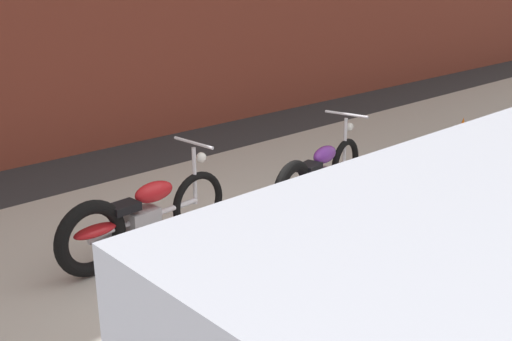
{
  "coord_description": "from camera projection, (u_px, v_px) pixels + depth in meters",
  "views": [
    {
      "loc": [
        -3.86,
        -3.25,
        2.64
      ],
      "look_at": [
        0.03,
        0.85,
        0.75
      ],
      "focal_mm": 41.1,
      "sensor_mm": 36.0,
      "label": 1
    }
  ],
  "objects": [
    {
      "name": "motorcycle_purple",
      "position": [
        314.0,
        178.0,
        6.82
      ],
      "size": [
        1.98,
        0.69,
        1.03
      ],
      "rotation": [
        0.0,
        0.0,
        0.21
      ],
      "color": "black",
      "rests_on": "ground"
    },
    {
      "name": "sidewalk_slab",
      "position": [
        201.0,
        214.0,
        6.8
      ],
      "size": [
        36.0,
        3.5,
        0.01
      ],
      "primitive_type": "cube",
      "color": "#B2ADA3",
      "rests_on": "ground"
    },
    {
      "name": "ground_plane",
      "position": [
        315.0,
        266.0,
        5.6
      ],
      "size": [
        80.0,
        80.0,
        0.0
      ],
      "primitive_type": "plane",
      "color": "#2D2D30"
    },
    {
      "name": "traffic_cone",
      "position": [
        461.0,
        137.0,
        9.13
      ],
      "size": [
        0.4,
        0.4,
        0.55
      ],
      "color": "orange",
      "rests_on": "ground"
    },
    {
      "name": "motorcycle_red",
      "position": [
        135.0,
        219.0,
        5.66
      ],
      "size": [
        2.01,
        0.58,
        1.03
      ],
      "rotation": [
        0.0,
        0.0,
        0.06
      ],
      "color": "black",
      "rests_on": "ground"
    }
  ]
}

